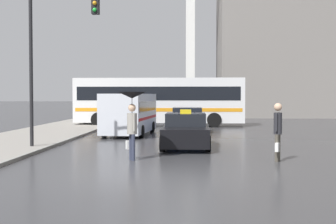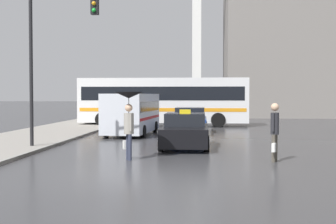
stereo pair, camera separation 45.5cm
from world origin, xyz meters
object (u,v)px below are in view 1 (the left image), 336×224
at_px(sedan_red, 187,121).
at_px(pedestrian_with_umbrella, 132,108).
at_px(city_bus, 159,99).
at_px(traffic_light, 56,39).
at_px(ambulance_van, 130,112).
at_px(monument_cross, 190,16).
at_px(pedestrian_man, 278,128).
at_px(taxi, 186,132).

bearing_deg(sedan_red, pedestrian_with_umbrella, 81.23).
xyz_separation_m(sedan_red, city_bus, (-2.00, 6.21, 1.16)).
relative_size(sedan_red, traffic_light, 0.71).
relative_size(ambulance_van, pedestrian_with_umbrella, 2.57).
relative_size(sedan_red, pedestrian_with_umbrella, 2.03).
xyz_separation_m(sedan_red, traffic_light, (-5.01, -8.03, 3.65)).
bearing_deg(pedestrian_with_umbrella, traffic_light, 22.74).
bearing_deg(traffic_light, monument_cross, 80.30).
relative_size(pedestrian_man, traffic_light, 0.29).
bearing_deg(pedestrian_with_umbrella, pedestrian_man, -117.12).
height_order(taxi, pedestrian_with_umbrella, pedestrian_with_umbrella).
bearing_deg(ambulance_van, taxi, 121.45).
distance_m(pedestrian_man, traffic_light, 9.10).
xyz_separation_m(taxi, city_bus, (-2.00, 13.35, 1.18)).
bearing_deg(taxi, monument_cross, -90.13).
bearing_deg(city_bus, pedestrian_man, -162.76).
height_order(sedan_red, pedestrian_with_umbrella, pedestrian_with_umbrella).
relative_size(pedestrian_with_umbrella, pedestrian_man, 1.19).
xyz_separation_m(taxi, monument_cross, (0.07, 28.80, 9.48)).
distance_m(city_bus, pedestrian_with_umbrella, 17.11).
bearing_deg(sedan_red, ambulance_van, 20.24).
bearing_deg(monument_cross, pedestrian_man, -84.89).
bearing_deg(city_bus, taxi, -170.42).
bearing_deg(city_bus, monument_cross, -6.56).
bearing_deg(pedestrian_man, sedan_red, -140.08).
height_order(city_bus, pedestrian_with_umbrella, city_bus).
height_order(taxi, ambulance_van, ambulance_van).
distance_m(sedan_red, city_bus, 6.62).
xyz_separation_m(taxi, traffic_light, (-5.01, -0.89, 3.66)).
bearing_deg(city_bus, pedestrian_with_umbrella, -177.89).
bearing_deg(sedan_red, taxi, 90.04).
bearing_deg(pedestrian_man, ambulance_van, -123.66).
bearing_deg(traffic_light, city_bus, 78.06).
bearing_deg(sedan_red, city_bus, -72.16).
xyz_separation_m(city_bus, traffic_light, (-3.01, -14.24, 2.48)).
bearing_deg(pedestrian_man, city_bus, -139.13).
xyz_separation_m(taxi, pedestrian_man, (2.98, -3.81, 0.43)).
bearing_deg(pedestrian_with_umbrella, ambulance_van, -18.35).
height_order(ambulance_van, city_bus, city_bus).
distance_m(sedan_red, pedestrian_man, 11.37).
xyz_separation_m(city_bus, pedestrian_with_umbrella, (0.31, -17.11, -0.11)).
height_order(ambulance_van, pedestrian_man, ambulance_van).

